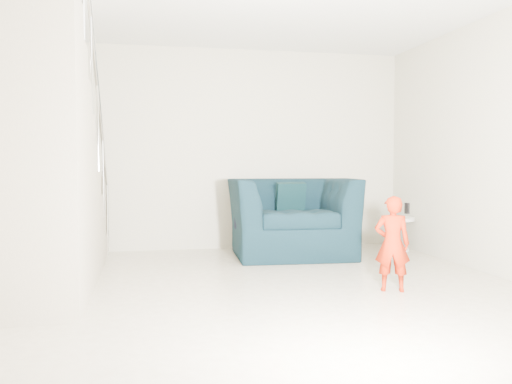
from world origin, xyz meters
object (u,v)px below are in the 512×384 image
(toddler, at_px, (392,244))
(staircase, at_px, (33,187))
(armchair, at_px, (291,217))
(side_table, at_px, (397,228))

(toddler, height_order, staircase, staircase)
(armchair, relative_size, toddler, 1.72)
(toddler, xyz_separation_m, side_table, (1.09, 2.11, -0.13))
(armchair, xyz_separation_m, staircase, (-2.77, -1.48, 0.46))
(armchair, bearing_deg, side_table, 5.47)
(side_table, bearing_deg, staircase, -160.03)
(armchair, distance_m, side_table, 1.49)
(toddler, relative_size, staircase, 0.24)
(toddler, xyz_separation_m, staircase, (-3.16, 0.57, 0.51))
(armchair, bearing_deg, staircase, -148.76)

